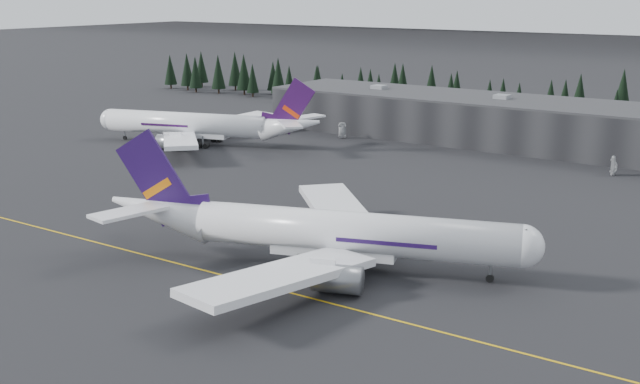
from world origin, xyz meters
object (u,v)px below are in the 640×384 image
Objects in this scene: terminal at (535,124)px; jet_parked at (205,125)px; jet_main at (316,231)px; gse_vehicle_b at (614,172)px; gse_vehicle_a at (342,136)px.

jet_parked is at bearing -147.23° from terminal.
jet_parked is at bearing 122.61° from jet_main.
terminal reaches higher than gse_vehicle_b.
terminal reaches higher than gse_vehicle_a.
jet_main is 111.91m from gse_vehicle_a.
gse_vehicle_a is (26.22, 30.21, -4.90)m from jet_parked.
gse_vehicle_b is at bearing -30.30° from gse_vehicle_a.
jet_main is 106.30m from jet_parked.
jet_parked is 108.23m from gse_vehicle_b.
terminal is 2.34× the size of jet_main.
terminal is at bearing -164.58° from jet_parked.
jet_parked is at bearing -158.00° from gse_vehicle_a.
terminal is at bearing -137.52° from gse_vehicle_b.
gse_vehicle_b reaches higher than gse_vehicle_a.
gse_vehicle_a is at bearing -159.12° from terminal.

